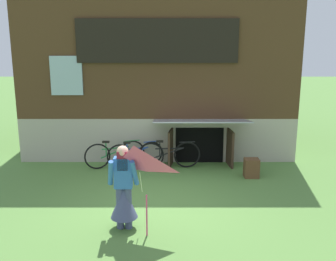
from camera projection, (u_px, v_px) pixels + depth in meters
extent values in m
plane|color=#56843D|center=(156.00, 203.00, 8.68)|extent=(60.00, 60.00, 0.00)
cube|color=#ADA393|center=(161.00, 123.00, 13.87)|extent=(8.16, 4.98, 1.31)
cube|color=#4C331E|center=(160.00, 44.00, 13.24)|extent=(8.16, 4.98, 4.19)
cube|color=black|center=(158.00, 41.00, 10.76)|extent=(4.49, 0.08, 1.20)
cube|color=#9EB7C6|center=(158.00, 41.00, 10.77)|extent=(4.33, 0.04, 1.08)
cube|color=#9EB7C6|center=(68.00, 76.00, 10.99)|extent=(0.90, 0.06, 1.10)
cube|color=black|center=(201.00, 145.00, 11.46)|extent=(1.40, 0.03, 1.05)
cube|color=#3D2B1E|center=(172.00, 148.00, 11.19)|extent=(0.17, 0.70, 1.05)
cube|color=#3D2B1E|center=(231.00, 148.00, 11.18)|extent=(0.13, 0.70, 1.05)
cube|color=#999EA8|center=(203.00, 121.00, 10.75)|extent=(2.67, 1.09, 0.18)
cylinder|color=#474C75|center=(121.00, 208.00, 7.47)|extent=(0.14, 0.14, 0.83)
cylinder|color=#474C75|center=(129.00, 208.00, 7.47)|extent=(0.14, 0.14, 0.83)
cone|color=#474C75|center=(125.00, 202.00, 7.44)|extent=(0.52, 0.52, 0.63)
cube|color=#3366B7|center=(124.00, 173.00, 7.30)|extent=(0.34, 0.20, 0.59)
cylinder|color=#3366B7|center=(112.00, 173.00, 7.20)|extent=(0.17, 0.33, 0.55)
cylinder|color=#3366B7|center=(135.00, 173.00, 7.20)|extent=(0.17, 0.33, 0.55)
cube|color=maroon|center=(124.00, 161.00, 7.19)|extent=(0.20, 0.08, 0.36)
sphere|color=#D8AD8E|center=(124.00, 152.00, 7.21)|extent=(0.23, 0.23, 0.23)
pyramid|color=#E54C7F|center=(135.00, 169.00, 6.74)|extent=(1.09, 0.90, 0.66)
cylinder|color=beige|center=(142.00, 182.00, 7.08)|extent=(0.01, 0.55, 0.58)
cylinder|color=#E54C7F|center=(148.00, 215.00, 7.18)|extent=(0.03, 0.03, 0.81)
torus|color=black|center=(188.00, 155.00, 11.02)|extent=(0.76, 0.11, 0.75)
torus|color=black|center=(152.00, 156.00, 10.94)|extent=(0.76, 0.11, 0.75)
cylinder|color=black|center=(170.00, 149.00, 10.94)|extent=(0.77, 0.10, 0.04)
cylinder|color=black|center=(170.00, 153.00, 10.97)|extent=(0.84, 0.11, 0.30)
cylinder|color=black|center=(161.00, 149.00, 10.92)|extent=(0.04, 0.04, 0.43)
cube|color=black|center=(161.00, 141.00, 10.87)|extent=(0.20, 0.08, 0.05)
cylinder|color=black|center=(188.00, 142.00, 10.94)|extent=(0.44, 0.07, 0.03)
torus|color=black|center=(152.00, 153.00, 11.29)|extent=(0.67, 0.27, 0.70)
torus|color=black|center=(120.00, 156.00, 10.99)|extent=(0.67, 0.27, 0.70)
cylinder|color=#284CB2|center=(136.00, 149.00, 11.10)|extent=(0.68, 0.27, 0.04)
cylinder|color=#284CB2|center=(136.00, 152.00, 11.13)|extent=(0.74, 0.29, 0.28)
cylinder|color=#284CB2|center=(128.00, 149.00, 11.02)|extent=(0.04, 0.04, 0.39)
cube|color=black|center=(128.00, 143.00, 10.98)|extent=(0.20, 0.08, 0.05)
cylinder|color=#284CB2|center=(152.00, 142.00, 11.21)|extent=(0.42, 0.17, 0.03)
torus|color=black|center=(133.00, 153.00, 11.23)|extent=(0.71, 0.29, 0.74)
torus|color=black|center=(99.00, 156.00, 10.91)|extent=(0.71, 0.29, 0.74)
cylinder|color=#287A3D|center=(116.00, 148.00, 11.03)|extent=(0.72, 0.29, 0.04)
cylinder|color=#287A3D|center=(116.00, 152.00, 11.05)|extent=(0.79, 0.31, 0.30)
cylinder|color=#287A3D|center=(107.00, 149.00, 10.94)|extent=(0.04, 0.04, 0.42)
cube|color=black|center=(107.00, 142.00, 10.90)|extent=(0.20, 0.08, 0.05)
cylinder|color=#287A3D|center=(133.00, 141.00, 11.15)|extent=(0.42, 0.17, 0.03)
cube|color=brown|center=(253.00, 168.00, 10.28)|extent=(0.38, 0.32, 0.50)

